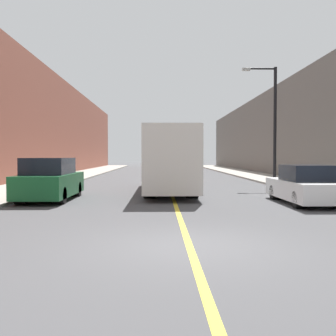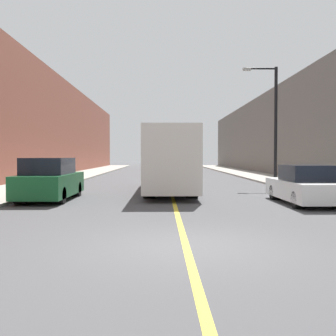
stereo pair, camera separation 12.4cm
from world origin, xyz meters
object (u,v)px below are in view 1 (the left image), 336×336
parked_suv_left (50,180)px  street_lamp_right (272,118)px  car_right_near (306,186)px  bus (169,159)px

parked_suv_left → street_lamp_right: (11.85, 7.89, 3.45)m
parked_suv_left → car_right_near: (10.48, -1.48, -0.15)m
bus → parked_suv_left: bearing=-141.7°
car_right_near → parked_suv_left: bearing=171.9°
street_lamp_right → parked_suv_left: bearing=-146.4°
bus → street_lamp_right: size_ratio=1.50×
car_right_near → street_lamp_right: size_ratio=0.63×
bus → parked_suv_left: (-5.20, -4.11, -0.88)m
car_right_near → street_lamp_right: 10.13m
parked_suv_left → car_right_near: parked_suv_left is taller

